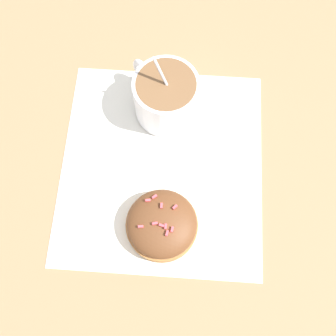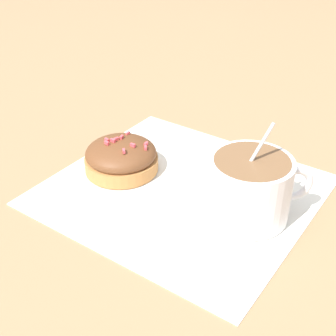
% 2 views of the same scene
% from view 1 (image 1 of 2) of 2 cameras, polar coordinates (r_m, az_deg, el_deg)
% --- Properties ---
extents(ground_plane, '(3.00, 3.00, 0.00)m').
position_cam_1_polar(ground_plane, '(0.58, -0.91, 0.33)').
color(ground_plane, '#93704C').
extents(paper_napkin, '(0.34, 0.32, 0.00)m').
position_cam_1_polar(paper_napkin, '(0.58, -0.91, 0.38)').
color(paper_napkin, white).
rests_on(paper_napkin, ground_plane).
extents(coffee_cup, '(0.11, 0.10, 0.12)m').
position_cam_1_polar(coffee_cup, '(0.58, -0.36, 10.46)').
color(coffee_cup, white).
rests_on(coffee_cup, paper_napkin).
extents(frosted_pastry, '(0.10, 0.10, 0.05)m').
position_cam_1_polar(frosted_pastry, '(0.53, -0.37, -8.16)').
color(frosted_pastry, '#B2753D').
rests_on(frosted_pastry, paper_napkin).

